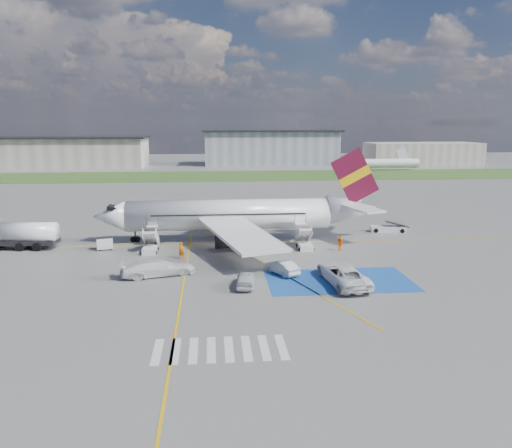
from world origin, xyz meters
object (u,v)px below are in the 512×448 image
object	(u,v)px
fuel_tanker	(18,238)
van_white_a	(343,271)
gpu_cart	(105,244)
belt_loader	(388,229)
car_silver_a	(246,279)
airliner	(240,214)
van_white_b	(158,265)
car_silver_b	(282,267)

from	to	relation	value
fuel_tanker	van_white_a	xyz separation A→B (m)	(35.79, -16.62, -0.13)
gpu_cart	belt_loader	size ratio (longest dim) A/B	0.39
car_silver_a	airliner	bearing A→B (deg)	-85.30
belt_loader	van_white_a	xyz separation A→B (m)	(-12.42, -21.97, 0.85)
airliner	car_silver_a	size ratio (longest dim) A/B	8.55
airliner	van_white_a	xyz separation A→B (m)	(8.63, -18.82, -2.15)
van_white_a	van_white_b	world-z (taller)	van_white_a
gpu_cart	van_white_b	xyz separation A→B (m)	(7.50, -11.24, 0.39)
fuel_tanker	car_silver_a	xyz separation A→B (m)	(26.52, -16.78, -0.64)
van_white_a	fuel_tanker	bearing A→B (deg)	-29.90
airliner	van_white_b	bearing A→B (deg)	-121.63
belt_loader	gpu_cart	bearing A→B (deg)	-161.89
gpu_cart	belt_loader	bearing A→B (deg)	-5.21
fuel_tanker	car_silver_b	world-z (taller)	fuel_tanker
car_silver_a	van_white_b	world-z (taller)	van_white_b
airliner	van_white_a	world-z (taller)	airliner
gpu_cart	airliner	bearing A→B (deg)	-3.22
belt_loader	car_silver_a	xyz separation A→B (m)	(-21.69, -22.14, 0.35)
gpu_cart	car_silver_a	bearing A→B (deg)	-59.29
van_white_b	van_white_a	bearing A→B (deg)	-117.03
belt_loader	van_white_a	bearing A→B (deg)	-111.49
airliner	belt_loader	world-z (taller)	airliner
car_silver_b	van_white_a	bearing A→B (deg)	118.41
gpu_cart	van_white_a	world-z (taller)	van_white_a
fuel_tanker	van_white_b	bearing A→B (deg)	-30.16
gpu_cart	van_white_b	world-z (taller)	van_white_b
car_silver_a	van_white_a	xyz separation A→B (m)	(9.28, 0.16, 0.51)
gpu_cart	belt_loader	world-z (taller)	belt_loader
airliner	car_silver_b	xyz separation A→B (m)	(3.32, -15.34, -2.70)
car_silver_a	van_white_b	bearing A→B (deg)	-19.48
gpu_cart	van_white_a	xyz separation A→B (m)	(25.26, -15.24, 0.55)
fuel_tanker	van_white_b	distance (m)	22.02
airliner	van_white_b	size ratio (longest dim) A/B	6.62
airliner	car_silver_b	size ratio (longest dim) A/B	8.73
belt_loader	van_white_a	world-z (taller)	van_white_a
airliner	belt_loader	xyz separation A→B (m)	(21.05, 3.16, -3.00)
gpu_cart	car_silver_b	size ratio (longest dim) A/B	0.49
car_silver_b	belt_loader	bearing A→B (deg)	-162.16
car_silver_a	car_silver_b	world-z (taller)	car_silver_a
van_white_a	van_white_b	bearing A→B (deg)	-17.68
fuel_tanker	car_silver_a	distance (m)	31.39
airliner	gpu_cart	xyz separation A→B (m)	(-16.63, -3.57, -2.70)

